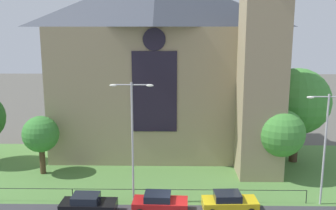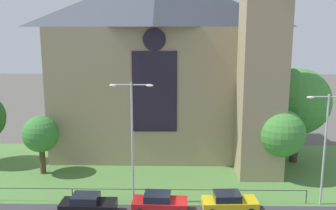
# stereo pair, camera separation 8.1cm
# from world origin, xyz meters

# --- Properties ---
(ground) EXTENTS (160.00, 160.00, 0.00)m
(ground) POSITION_xyz_m (0.00, 10.00, 0.00)
(ground) COLOR #56544C
(grass_verge) EXTENTS (120.00, 20.00, 0.01)m
(grass_verge) POSITION_xyz_m (0.00, 8.00, 0.00)
(grass_verge) COLOR #517F3D
(grass_verge) RESTS_ON ground
(church_building) EXTENTS (23.20, 16.20, 26.00)m
(church_building) POSITION_xyz_m (-1.51, 16.13, 10.27)
(church_building) COLOR tan
(church_building) RESTS_ON ground
(iron_railing) EXTENTS (25.27, 0.07, 1.13)m
(iron_railing) POSITION_xyz_m (-2.28, 2.50, 0.95)
(iron_railing) COLOR black
(iron_railing) RESTS_ON ground
(tree_left_near) EXTENTS (3.48, 3.48, 5.70)m
(tree_left_near) POSITION_xyz_m (-13.07, 8.60, 3.91)
(tree_left_near) COLOR #4C3823
(tree_left_near) RESTS_ON ground
(tree_right_near) EXTENTS (4.41, 4.41, 6.65)m
(tree_right_near) POSITION_xyz_m (9.43, 7.59, 4.42)
(tree_right_near) COLOR #423021
(tree_right_near) RESTS_ON ground
(tree_right_far) EXTENTS (6.84, 6.84, 9.90)m
(tree_right_far) POSITION_xyz_m (12.27, 12.44, 6.44)
(tree_right_far) COLOR #423021
(tree_right_far) RESTS_ON ground
(streetlamp_near) EXTENTS (3.37, 0.26, 9.85)m
(streetlamp_near) POSITION_xyz_m (-3.60, 2.40, 6.11)
(streetlamp_near) COLOR #B2B2B7
(streetlamp_near) RESTS_ON ground
(streetlamp_far) EXTENTS (3.37, 0.26, 8.97)m
(streetlamp_far) POSITION_xyz_m (11.41, 2.40, 5.64)
(streetlamp_far) COLOR #B2B2B7
(streetlamp_far) RESTS_ON ground
(parked_car_black) EXTENTS (4.24, 2.10, 1.51)m
(parked_car_black) POSITION_xyz_m (-6.87, 0.52, 0.74)
(parked_car_black) COLOR black
(parked_car_black) RESTS_ON ground
(parked_car_red) EXTENTS (4.27, 2.16, 1.51)m
(parked_car_red) POSITION_xyz_m (-1.43, 0.88, 0.74)
(parked_car_red) COLOR #B21919
(parked_car_red) RESTS_ON ground
(parked_car_yellow) EXTENTS (4.28, 2.19, 1.51)m
(parked_car_yellow) POSITION_xyz_m (3.91, 1.06, 0.74)
(parked_car_yellow) COLOR gold
(parked_car_yellow) RESTS_ON ground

